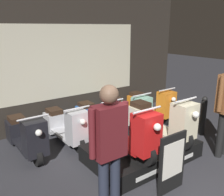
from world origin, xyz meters
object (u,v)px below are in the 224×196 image
Objects in this scene: scooter_backrow_4 at (151,105)px; scooter_backrow_0 at (26,135)px; scooter_backrow_3 at (127,111)px; person_left_browsing at (109,143)px; scooter_display_left at (124,131)px; scooter_display_right at (160,120)px; scooter_backrow_1 at (66,126)px; street_bollard at (203,116)px; scooter_backrow_2 at (99,118)px; price_sign_board at (172,163)px.

scooter_backrow_0 is at bearing 180.00° from scooter_backrow_4.
person_left_browsing reaches higher than scooter_backrow_3.
scooter_backrow_3 is at bearing 0.00° from scooter_backrow_0.
scooter_display_left is 1.00× the size of scooter_display_right.
street_bollard is at bearing -28.86° from scooter_backrow_1.
scooter_backrow_2 and scooter_backrow_3 have the same top height.
scooter_backrow_0 is 0.92× the size of person_left_browsing.
scooter_backrow_0 is 2.74m from price_sign_board.
person_left_browsing is (-0.85, -0.77, 0.34)m from scooter_display_left.
scooter_display_right is at bearing -129.56° from scooter_backrow_4.
scooter_display_left is 1.00× the size of scooter_backrow_4.
street_bollard is (0.17, -1.45, 0.08)m from scooter_backrow_4.
scooter_display_right is 1.00× the size of scooter_backrow_3.
person_left_browsing is at bearing -155.90° from scooter_display_right.
scooter_backrow_0 is 3.28m from scooter_backrow_4.
scooter_backrow_3 is 2.64m from price_sign_board.
person_left_browsing is at bearing 170.71° from price_sign_board.
scooter_display_right is 1.00× the size of scooter_backrow_0.
scooter_display_left is 2.26m from street_bollard.
person_left_browsing reaches higher than scooter_backrow_4.
person_left_browsing reaches higher than scooter_backrow_1.
street_bollard is at bearing 24.03° from price_sign_board.
street_bollard is (3.10, 0.78, -0.56)m from person_left_browsing.
person_left_browsing reaches higher than scooter_backrow_0.
scooter_display_right is 1.00× the size of scooter_backrow_2.
scooter_backrow_0 is (-2.07, 1.46, -0.29)m from scooter_display_right.
scooter_backrow_1 is at bearing 78.00° from person_left_browsing.
scooter_display_right is 1.94m from scooter_backrow_1.
person_left_browsing reaches higher than price_sign_board.
price_sign_board is at bearing -115.14° from scooter_backrow_3.
price_sign_board is (-1.12, -2.39, 0.09)m from scooter_backrow_3.
scooter_backrow_3 is 1.76× the size of street_bollard.
person_left_browsing is at bearing -142.74° from scooter_backrow_4.
price_sign_board reaches higher than scooter_backrow_0.
scooter_backrow_4 is at bearing 35.02° from scooter_display_left.
scooter_backrow_0 is at bearing 180.00° from scooter_backrow_3.
price_sign_board reaches higher than scooter_backrow_4.
scooter_display_right is 1.00× the size of scooter_backrow_1.
scooter_backrow_0 reaches higher than street_bollard.
scooter_display_left is at bearing -50.63° from scooter_backrow_0.
scooter_backrow_4 is 1.73× the size of price_sign_board.
scooter_backrow_2 is 2.41m from price_sign_board.
scooter_backrow_0 is at bearing 98.79° from person_left_browsing.
scooter_backrow_2 is at bearing 82.77° from price_sign_board.
person_left_browsing reaches higher than street_bollard.
scooter_backrow_0 is at bearing 157.20° from street_bollard.
scooter_display_left is 1.95m from scooter_backrow_3.
scooter_display_right is 1.54m from scooter_backrow_3.
scooter_display_left is 1.73× the size of price_sign_board.
scooter_backrow_2 is at bearing 180.00° from scooter_backrow_3.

